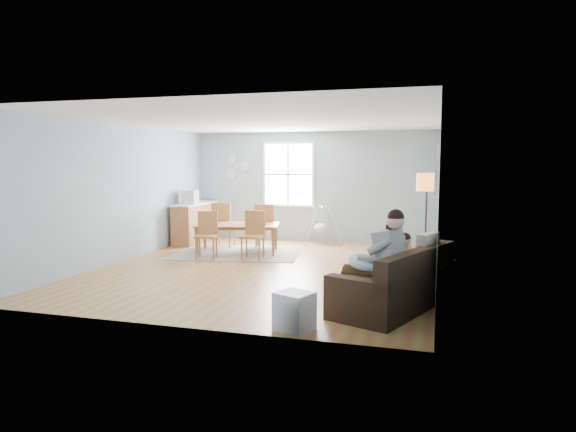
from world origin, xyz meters
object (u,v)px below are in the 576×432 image
(storage_cube, at_px, (294,311))
(dining_table, at_px, (237,239))
(sofa, at_px, (397,287))
(father, at_px, (379,257))
(chair_nw, at_px, (223,222))
(monitor, at_px, (189,197))
(floor_lamp, at_px, (427,191))
(chair_sw, at_px, (207,232))
(toddler, at_px, (399,255))
(baby_swing, at_px, (321,227))
(counter, at_px, (195,222))
(chair_se, at_px, (254,232))
(chair_ne, at_px, (265,223))

(storage_cube, bearing_deg, dining_table, 119.15)
(sofa, distance_m, father, 0.54)
(sofa, xyz_separation_m, chair_nw, (-4.23, 3.91, 0.30))
(monitor, bearing_deg, father, -41.43)
(floor_lamp, relative_size, storage_cube, 3.51)
(chair_sw, distance_m, chair_nw, 1.31)
(toddler, height_order, baby_swing, toddler)
(chair_sw, bearing_deg, storage_cube, -52.77)
(floor_lamp, bearing_deg, sofa, -96.92)
(monitor, bearing_deg, baby_swing, 17.17)
(toddler, xyz_separation_m, chair_sw, (-4.01, 2.42, -0.15))
(dining_table, bearing_deg, toddler, -54.40)
(toddler, bearing_deg, floor_lamp, 82.40)
(counter, bearing_deg, dining_table, -35.81)
(storage_cube, bearing_deg, counter, 125.81)
(floor_lamp, xyz_separation_m, storage_cube, (-1.39, -3.65, -1.24))
(toddler, distance_m, chair_se, 4.00)
(storage_cube, xyz_separation_m, chair_se, (-1.97, 4.01, 0.34))
(chair_se, relative_size, counter, 0.56)
(toddler, relative_size, chair_sw, 0.82)
(chair_se, distance_m, counter, 2.73)
(chair_sw, bearing_deg, floor_lamp, -2.62)
(father, height_order, counter, father)
(floor_lamp, xyz_separation_m, dining_table, (-3.94, 0.93, -1.15))
(toddler, bearing_deg, father, -117.60)
(chair_sw, height_order, chair_se, chair_se)
(sofa, height_order, dining_table, sofa)
(toddler, distance_m, chair_ne, 5.06)
(floor_lamp, bearing_deg, chair_sw, 177.38)
(toddler, height_order, floor_lamp, floor_lamp)
(father, bearing_deg, chair_nw, 134.07)
(father, relative_size, chair_sw, 1.43)
(monitor, bearing_deg, floor_lamp, -17.46)
(floor_lamp, height_order, storage_cube, floor_lamp)
(storage_cube, height_order, counter, counter)
(storage_cube, distance_m, dining_table, 5.24)
(chair_ne, bearing_deg, toddler, -49.75)
(chair_se, xyz_separation_m, counter, (-2.14, 1.69, -0.07))
(chair_sw, distance_m, chair_se, 0.97)
(floor_lamp, xyz_separation_m, chair_sw, (-4.31, 0.20, -0.92))
(father, distance_m, floor_lamp, 2.80)
(chair_ne, relative_size, monitor, 2.74)
(sofa, xyz_separation_m, toddler, (-0.00, 0.21, 0.40))
(chair_ne, bearing_deg, chair_sw, -117.16)
(toddler, height_order, chair_sw, toddler)
(chair_se, distance_m, monitor, 2.59)
(chair_ne, relative_size, counter, 0.59)
(father, bearing_deg, monitor, 138.57)
(sofa, xyz_separation_m, baby_swing, (-2.18, 5.08, 0.11))
(toddler, height_order, counter, toddler)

